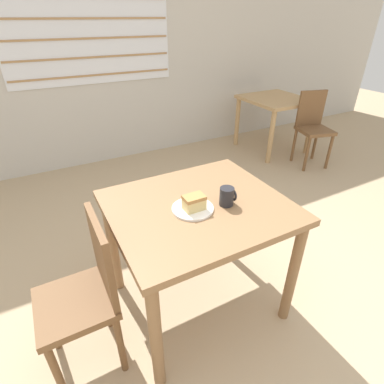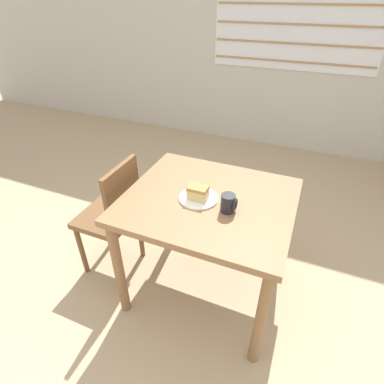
% 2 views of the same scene
% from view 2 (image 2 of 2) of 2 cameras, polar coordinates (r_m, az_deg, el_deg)
% --- Properties ---
extents(ground_plane, '(14.00, 14.00, 0.00)m').
position_cam_2_polar(ground_plane, '(1.99, -3.91, -26.99)').
color(ground_plane, tan).
extents(wall_back, '(10.00, 0.10, 2.80)m').
position_cam_2_polar(wall_back, '(3.91, 17.75, 28.01)').
color(wall_back, beige).
rests_on(wall_back, ground_plane).
extents(dining_table_near, '(0.94, 0.83, 0.76)m').
position_cam_2_polar(dining_table_near, '(1.76, 3.13, -4.22)').
color(dining_table_near, olive).
rests_on(dining_table_near, ground_plane).
extents(chair_near_window, '(0.36, 0.36, 0.88)m').
position_cam_2_polar(chair_near_window, '(2.08, -14.75, -4.26)').
color(chair_near_window, brown).
rests_on(chair_near_window, ground_plane).
extents(plate, '(0.22, 0.22, 0.01)m').
position_cam_2_polar(plate, '(1.68, 1.24, -1.16)').
color(plate, white).
rests_on(plate, dining_table_near).
extents(cake_slice, '(0.11, 0.08, 0.08)m').
position_cam_2_polar(cake_slice, '(1.64, 1.12, -0.11)').
color(cake_slice, '#E0C67F').
rests_on(cake_slice, plate).
extents(coffee_mug, '(0.08, 0.08, 0.10)m').
position_cam_2_polar(coffee_mug, '(1.57, 6.98, -2.16)').
color(coffee_mug, '#232328').
rests_on(coffee_mug, dining_table_near).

